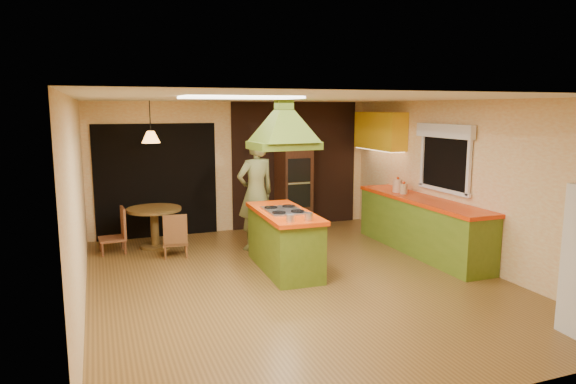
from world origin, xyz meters
name	(u,v)px	position (x,y,z in m)	size (l,w,h in m)	color
ground	(297,281)	(0.00, 0.00, 0.00)	(6.50, 6.50, 0.00)	brown
room_walls	(297,192)	(0.00, 0.00, 1.25)	(5.50, 6.50, 6.50)	#FFE8B6
ceiling_plane	(297,99)	(0.00, 0.00, 2.50)	(6.50, 6.50, 0.00)	silver
brick_panel	(296,164)	(1.25, 3.23, 1.25)	(2.64, 0.03, 2.50)	#381E14
nook_opening	(157,181)	(-1.50, 3.23, 1.05)	(2.20, 0.03, 2.10)	black
right_counter	(421,225)	(2.45, 0.60, 0.46)	(0.62, 3.05, 0.92)	olive
upper_cabinets	(380,131)	(2.57, 2.20, 1.95)	(0.34, 1.40, 0.70)	yellow
window_right	(445,147)	(2.70, 0.40, 1.77)	(0.12, 1.35, 1.06)	black
fluor_panel	(241,97)	(-1.10, -1.20, 2.48)	(1.20, 0.60, 0.03)	white
kitchen_island	(284,240)	(0.01, 0.53, 0.45)	(0.78, 1.80, 0.91)	#5E771D
range_hood	(284,117)	(0.01, 0.53, 2.25)	(0.97, 0.73, 0.78)	#56711C
man	(256,193)	(-0.04, 1.77, 0.96)	(0.70, 0.46, 1.93)	brown
wall_oven	(294,184)	(1.10, 2.95, 0.90)	(0.63, 0.63, 1.81)	#472617
dining_table	(154,220)	(-1.65, 2.47, 0.48)	(0.92, 0.92, 0.69)	brown
chair_left	(112,231)	(-2.35, 2.37, 0.38)	(0.42, 0.42, 0.76)	brown
chair_near	(175,234)	(-1.40, 1.82, 0.36)	(0.39, 0.39, 0.72)	brown
pendant_lamp	(151,137)	(-1.65, 2.47, 1.90)	(0.30, 0.30, 0.20)	#FF9E3F
canister_large	(398,186)	(2.40, 1.26, 1.03)	(0.15, 0.15, 0.23)	#F3E1C4
canister_medium	(396,187)	(2.40, 1.30, 1.01)	(0.13, 0.13, 0.18)	beige
canister_small	(404,189)	(2.40, 1.07, 1.01)	(0.13, 0.13, 0.17)	beige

